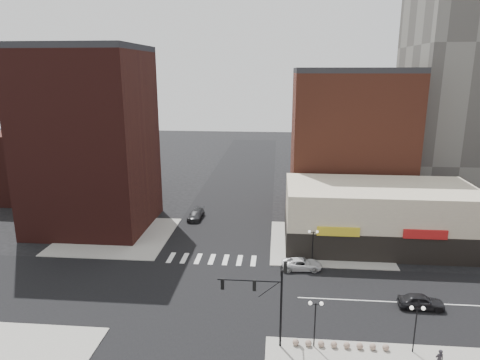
{
  "coord_description": "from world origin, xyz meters",
  "views": [
    {
      "loc": [
        7.65,
        -39.47,
        22.48
      ],
      "look_at": [
        3.66,
        4.81,
        11.0
      ],
      "focal_mm": 32.0,
      "sensor_mm": 36.0,
      "label": 1
    }
  ],
  "objects_px": {
    "street_lamp_se_b": "(416,317)",
    "white_suv": "(302,264)",
    "traffic_signal": "(270,291)",
    "pedestrian": "(439,360)",
    "dark_sedan_north": "(196,215)",
    "dark_sedan_east": "(421,301)",
    "street_lamp_se_a": "(315,312)",
    "street_lamp_ne": "(313,238)"
  },
  "relations": [
    {
      "from": "street_lamp_se_b",
      "to": "dark_sedan_north",
      "type": "bearing_deg",
      "value": 127.99
    },
    {
      "from": "street_lamp_se_a",
      "to": "pedestrian",
      "type": "distance_m",
      "value": 9.79
    },
    {
      "from": "dark_sedan_east",
      "to": "white_suv",
      "type": "bearing_deg",
      "value": 57.59
    },
    {
      "from": "traffic_signal",
      "to": "dark_sedan_east",
      "type": "bearing_deg",
      "value": 25.35
    },
    {
      "from": "street_lamp_ne",
      "to": "pedestrian",
      "type": "relative_size",
      "value": 2.35
    },
    {
      "from": "street_lamp_se_b",
      "to": "street_lamp_ne",
      "type": "bearing_deg",
      "value": 113.63
    },
    {
      "from": "dark_sedan_north",
      "to": "pedestrian",
      "type": "bearing_deg",
      "value": -49.52
    },
    {
      "from": "street_lamp_se_b",
      "to": "white_suv",
      "type": "relative_size",
      "value": 0.89
    },
    {
      "from": "street_lamp_ne",
      "to": "dark_sedan_north",
      "type": "height_order",
      "value": "street_lamp_ne"
    },
    {
      "from": "white_suv",
      "to": "pedestrian",
      "type": "bearing_deg",
      "value": -153.71
    },
    {
      "from": "traffic_signal",
      "to": "street_lamp_ne",
      "type": "distance_m",
      "value": 16.62
    },
    {
      "from": "street_lamp_se_b",
      "to": "dark_sedan_east",
      "type": "bearing_deg",
      "value": 68.38
    },
    {
      "from": "street_lamp_se_a",
      "to": "dark_sedan_north",
      "type": "xyz_separation_m",
      "value": [
        -15.79,
        30.47,
        -2.58
      ]
    },
    {
      "from": "traffic_signal",
      "to": "street_lamp_se_a",
      "type": "xyz_separation_m",
      "value": [
        3.76,
        -0.17,
        -1.67
      ]
    },
    {
      "from": "dark_sedan_north",
      "to": "dark_sedan_east",
      "type": "bearing_deg",
      "value": -38.5
    },
    {
      "from": "street_lamp_ne",
      "to": "dark_sedan_east",
      "type": "relative_size",
      "value": 0.97
    },
    {
      "from": "traffic_signal",
      "to": "pedestrian",
      "type": "xyz_separation_m",
      "value": [
        13.06,
        -2.23,
        -3.96
      ]
    },
    {
      "from": "traffic_signal",
      "to": "white_suv",
      "type": "height_order",
      "value": "traffic_signal"
    },
    {
      "from": "dark_sedan_east",
      "to": "dark_sedan_north",
      "type": "bearing_deg",
      "value": 50.03
    },
    {
      "from": "white_suv",
      "to": "pedestrian",
      "type": "xyz_separation_m",
      "value": [
        9.6,
        -16.56,
        0.36
      ]
    },
    {
      "from": "street_lamp_se_a",
      "to": "street_lamp_ne",
      "type": "distance_m",
      "value": 16.03
    },
    {
      "from": "traffic_signal",
      "to": "street_lamp_se_a",
      "type": "bearing_deg",
      "value": -2.57
    },
    {
      "from": "street_lamp_se_b",
      "to": "white_suv",
      "type": "height_order",
      "value": "street_lamp_se_b"
    },
    {
      "from": "street_lamp_se_b",
      "to": "street_lamp_ne",
      "type": "distance_m",
      "value": 17.46
    },
    {
      "from": "street_lamp_se_a",
      "to": "street_lamp_ne",
      "type": "height_order",
      "value": "same"
    },
    {
      "from": "pedestrian",
      "to": "dark_sedan_north",
      "type": "bearing_deg",
      "value": -58.91
    },
    {
      "from": "traffic_signal",
      "to": "dark_sedan_east",
      "type": "xyz_separation_m",
      "value": [
        14.57,
        6.9,
        -4.23
      ]
    },
    {
      "from": "dark_sedan_north",
      "to": "pedestrian",
      "type": "distance_m",
      "value": 41.08
    },
    {
      "from": "street_lamp_se_a",
      "to": "street_lamp_ne",
      "type": "xyz_separation_m",
      "value": [
        1.0,
        16.0,
        0.0
      ]
    },
    {
      "from": "street_lamp_se_b",
      "to": "dark_sedan_north",
      "type": "height_order",
      "value": "street_lamp_se_b"
    },
    {
      "from": "street_lamp_se_a",
      "to": "dark_sedan_east",
      "type": "bearing_deg",
      "value": 33.2
    },
    {
      "from": "street_lamp_se_a",
      "to": "dark_sedan_north",
      "type": "bearing_deg",
      "value": 117.4
    },
    {
      "from": "traffic_signal",
      "to": "dark_sedan_north",
      "type": "bearing_deg",
      "value": 111.66
    },
    {
      "from": "street_lamp_se_b",
      "to": "street_lamp_ne",
      "type": "xyz_separation_m",
      "value": [
        -7.0,
        16.0,
        0.0
      ]
    },
    {
      "from": "street_lamp_se_b",
      "to": "street_lamp_ne",
      "type": "height_order",
      "value": "same"
    },
    {
      "from": "white_suv",
      "to": "dark_sedan_east",
      "type": "bearing_deg",
      "value": -127.6
    },
    {
      "from": "traffic_signal",
      "to": "street_lamp_ne",
      "type": "height_order",
      "value": "traffic_signal"
    },
    {
      "from": "pedestrian",
      "to": "street_lamp_se_a",
      "type": "bearing_deg",
      "value": -19.06
    },
    {
      "from": "street_lamp_se_a",
      "to": "dark_sedan_east",
      "type": "distance_m",
      "value": 13.16
    },
    {
      "from": "street_lamp_se_b",
      "to": "traffic_signal",
      "type": "bearing_deg",
      "value": 179.18
    },
    {
      "from": "street_lamp_se_b",
      "to": "pedestrian",
      "type": "relative_size",
      "value": 2.35
    },
    {
      "from": "street_lamp_ne",
      "to": "dark_sedan_east",
      "type": "distance_m",
      "value": 13.5
    }
  ]
}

